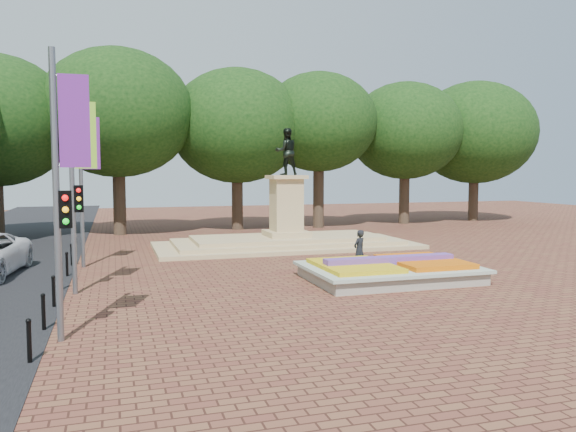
# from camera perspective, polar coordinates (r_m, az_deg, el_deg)

# --- Properties ---
(ground) EXTENTS (90.00, 90.00, 0.00)m
(ground) POSITION_cam_1_polar(r_m,az_deg,el_deg) (23.05, 5.73, -5.73)
(ground) COLOR brown
(ground) RESTS_ON ground
(flower_bed) EXTENTS (6.30, 4.30, 0.91)m
(flower_bed) POSITION_cam_1_polar(r_m,az_deg,el_deg) (21.64, 10.34, -5.44)
(flower_bed) COLOR gray
(flower_bed) RESTS_ON ground
(monument) EXTENTS (14.00, 6.00, 6.40)m
(monument) POSITION_cam_1_polar(r_m,az_deg,el_deg) (30.37, -0.17, -1.54)
(monument) COLOR tan
(monument) RESTS_ON ground
(tree_row_back) EXTENTS (44.80, 8.80, 10.43)m
(tree_row_back) POSITION_cam_1_polar(r_m,az_deg,el_deg) (40.53, -1.20, 8.19)
(tree_row_back) COLOR #34271C
(tree_row_back) RESTS_ON ground
(banner_poles) EXTENTS (0.88, 11.17, 7.00)m
(banner_poles) POSITION_cam_1_polar(r_m,az_deg,el_deg) (19.59, -20.79, 3.58)
(banner_poles) COLOR slate
(banner_poles) RESTS_ON ground
(bollard_row) EXTENTS (0.12, 13.12, 0.98)m
(bollard_row) POSITION_cam_1_polar(r_m,az_deg,el_deg) (19.77, -22.37, -6.23)
(bollard_row) COLOR black
(bollard_row) RESTS_ON ground
(pedestrian) EXTENTS (0.73, 0.65, 1.69)m
(pedestrian) POSITION_cam_1_polar(r_m,az_deg,el_deg) (23.52, 7.25, -3.46)
(pedestrian) COLOR black
(pedestrian) RESTS_ON ground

